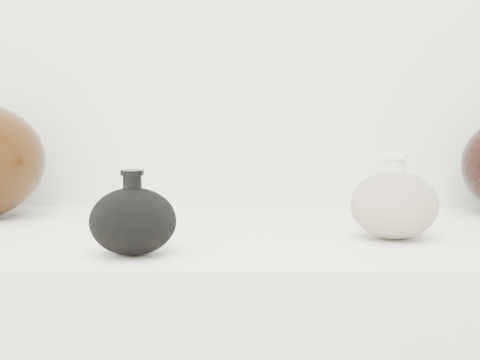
{
  "coord_description": "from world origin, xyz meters",
  "views": [
    {
      "loc": [
        0.03,
        -0.03,
        1.08
      ],
      "look_at": [
        0.03,
        0.92,
        0.98
      ],
      "focal_mm": 50.0,
      "sensor_mm": 36.0,
      "label": 1
    }
  ],
  "objects": [
    {
      "name": "black_gourd_vase",
      "position": [
        -0.1,
        0.79,
        0.94
      ],
      "size": [
        0.14,
        0.14,
        0.11
      ],
      "color": "black",
      "rests_on": "display_counter"
    },
    {
      "name": "cream_gourd_vase",
      "position": [
        0.24,
        0.89,
        0.95
      ],
      "size": [
        0.13,
        0.13,
        0.12
      ],
      "color": "beige",
      "rests_on": "display_counter"
    }
  ]
}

